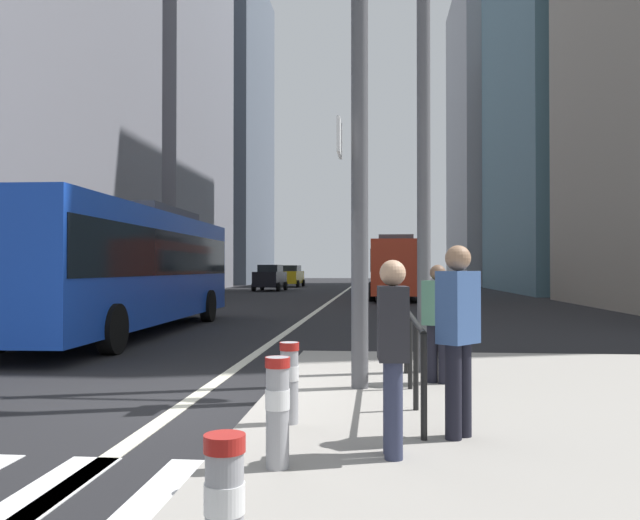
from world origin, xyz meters
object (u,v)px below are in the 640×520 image
object	(u,v)px
street_lamp_post	(423,29)
bollard_right	(289,378)
bollard_left	(278,406)
pedestrian_far	(458,330)
car_receding_near	(405,278)
pedestrian_walking	(393,348)
city_bus_red_receding	(395,266)
pedestrian_waiting	(438,318)
city_bus_blue_oncoming	(126,263)
bollard_front	(224,508)
car_oncoming_far	(291,276)
car_oncoming_mid	(270,278)
traffic_signal_gantry	(194,85)
car_receding_far	(391,277)

from	to	relation	value
street_lamp_post	bollard_right	size ratio (longest dim) A/B	9.93
bollard_left	pedestrian_far	distance (m)	1.89
pedestrian_far	car_receding_near	bearing A→B (deg)	88.28
bollard_left	bollard_right	size ratio (longest dim) A/B	1.06
car_receding_near	street_lamp_post	bearing A→B (deg)	-91.95
bollard_right	pedestrian_walking	size ratio (longest dim) A/B	0.50
city_bus_red_receding	pedestrian_waiting	world-z (taller)	city_bus_red_receding
city_bus_blue_oncoming	car_receding_near	world-z (taller)	city_bus_blue_oncoming
bollard_front	pedestrian_walking	distance (m)	2.56
bollard_left	pedestrian_waiting	world-z (taller)	pedestrian_waiting
pedestrian_walking	car_oncoming_far	bearing A→B (deg)	98.69
car_oncoming_mid	pedestrian_walking	size ratio (longest dim) A/B	2.61
street_lamp_post	pedestrian_far	xyz separation A→B (m)	(0.04, -3.71, -4.15)
street_lamp_post	bollard_front	bearing A→B (deg)	-101.74
bollard_right	car_receding_near	bearing A→B (deg)	86.06
car_receding_near	pedestrian_waiting	xyz separation A→B (m)	(-1.19, -39.38, 0.04)
street_lamp_post	car_receding_near	bearing A→B (deg)	88.05
bollard_left	pedestrian_walking	distance (m)	1.06
city_bus_blue_oncoming	traffic_signal_gantry	bearing A→B (deg)	-62.44
pedestrian_waiting	pedestrian_walking	bearing A→B (deg)	-101.29
street_lamp_post	car_oncoming_mid	bearing A→B (deg)	102.99
traffic_signal_gantry	pedestrian_far	size ratio (longest dim) A/B	3.73
city_bus_red_receding	bollard_left	xyz separation A→B (m)	(-1.72, -31.28, -1.21)
car_oncoming_mid	car_oncoming_far	xyz separation A→B (m)	(0.20, 9.92, 0.00)
bollard_right	pedestrian_far	distance (m)	1.74
bollard_front	pedestrian_walking	bearing A→B (deg)	70.72
car_oncoming_far	street_lamp_post	distance (m)	48.56
city_bus_blue_oncoming	traffic_signal_gantry	size ratio (longest dim) A/B	1.85
pedestrian_waiting	pedestrian_walking	size ratio (longest dim) A/B	0.99
bollard_front	bollard_right	bearing A→B (deg)	92.84
street_lamp_post	city_bus_red_receding	bearing A→B (deg)	89.45
car_receding_near	bollard_left	bearing A→B (deg)	-93.67
city_bus_red_receding	pedestrian_far	xyz separation A→B (m)	(-0.21, -30.26, -0.71)
city_bus_blue_oncoming	pedestrian_far	distance (m)	12.40
car_oncoming_mid	pedestrian_walking	xyz separation A→B (m)	(8.13, -42.03, 0.05)
bollard_front	bollard_right	size ratio (longest dim) A/B	0.96
car_receding_far	car_oncoming_mid	bearing A→B (deg)	-151.58
pedestrian_far	bollard_right	bearing A→B (deg)	166.16
bollard_front	pedestrian_waiting	world-z (taller)	pedestrian_waiting
car_receding_near	traffic_signal_gantry	size ratio (longest dim) A/B	0.67
city_bus_red_receding	pedestrian_waiting	distance (m)	27.48
car_oncoming_mid	car_receding_near	world-z (taller)	same
car_receding_far	pedestrian_walking	bearing A→B (deg)	-91.14
car_oncoming_far	traffic_signal_gantry	world-z (taller)	traffic_signal_gantry
city_bus_red_receding	car_receding_far	world-z (taller)	city_bus_red_receding
bollard_front	bollard_right	world-z (taller)	bollard_right
car_oncoming_far	bollard_front	world-z (taller)	car_oncoming_far
city_bus_red_receding	bollard_front	size ratio (longest dim) A/B	14.81
car_oncoming_far	bollard_right	distance (m)	51.40
city_bus_red_receding	traffic_signal_gantry	xyz separation A→B (m)	(-3.37, -27.92, 2.30)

